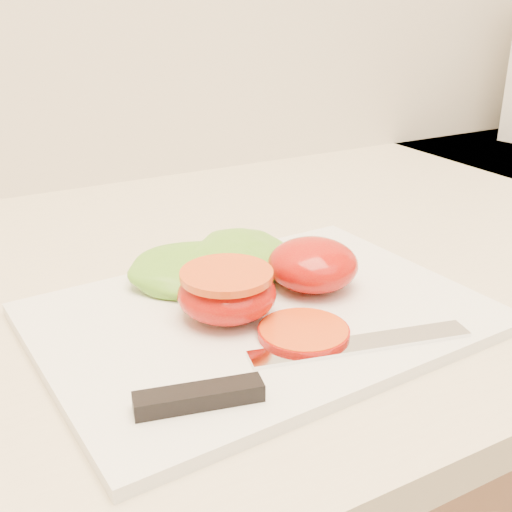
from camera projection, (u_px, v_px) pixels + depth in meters
counter at (422, 504)px, 0.97m from camera, size 3.92×0.65×0.93m
cutting_board at (262, 316)px, 0.53m from camera, size 0.37×0.28×0.01m
tomato_half_dome at (313, 264)px, 0.56m from camera, size 0.08×0.08×0.04m
tomato_half_cut at (227, 292)px, 0.51m from camera, size 0.08×0.08×0.04m
tomato_slice_0 at (304, 332)px, 0.48m from camera, size 0.07×0.07×0.01m
lettuce_leaf_0 at (203, 270)px, 0.57m from camera, size 0.15×0.13×0.02m
lettuce_leaf_1 at (243, 257)px, 0.59m from camera, size 0.15×0.15×0.03m
knife at (269, 374)px, 0.43m from camera, size 0.26×0.06×0.01m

